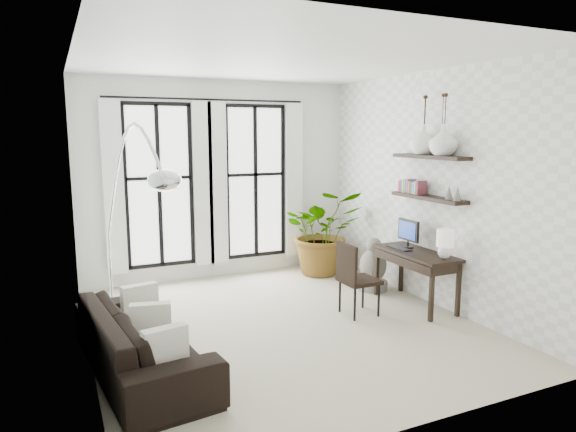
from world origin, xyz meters
TOP-DOWN VIEW (x-y plane):
  - floor at (0.00, 0.00)m, footprint 5.00×5.00m
  - ceiling at (0.00, 0.00)m, footprint 5.00×5.00m
  - wall_left at (-2.25, 0.00)m, footprint 0.00×5.00m
  - wall_right at (2.25, 0.00)m, footprint 0.00×5.00m
  - wall_back at (0.00, 2.50)m, footprint 4.50×0.00m
  - windows at (-0.20, 2.43)m, footprint 3.26×0.13m
  - wall_shelves at (2.11, -0.06)m, footprint 0.25×1.30m
  - sofa at (-1.80, -0.57)m, footprint 1.14×2.35m
  - throw_pillows at (-1.70, -0.57)m, footprint 0.40×1.52m
  - plant at (1.58, 1.88)m, footprint 1.57×1.45m
  - desk at (1.95, -0.15)m, footprint 0.55×1.29m
  - desk_chair at (0.98, -0.07)m, footprint 0.46×0.46m
  - arc_lamp at (-1.70, 0.32)m, footprint 0.75×2.05m
  - buddha at (1.83, 0.75)m, footprint 0.45×0.45m
  - vase_a at (2.11, -0.35)m, footprint 0.37×0.37m
  - vase_b at (2.11, 0.05)m, footprint 0.37×0.37m

SIDE VIEW (x-z plane):
  - floor at x=0.00m, z-range 0.00..0.00m
  - sofa at x=-1.80m, z-range 0.00..0.66m
  - buddha at x=1.83m, z-range -0.06..0.75m
  - throw_pillows at x=-1.70m, z-range 0.30..0.70m
  - desk_chair at x=0.98m, z-range 0.07..1.03m
  - desk at x=1.95m, z-range 0.14..1.29m
  - plant at x=1.58m, z-range 0.00..1.44m
  - windows at x=-0.20m, z-range 0.24..2.88m
  - wall_left at x=-2.25m, z-range -0.90..4.10m
  - wall_right at x=2.25m, z-range -0.90..4.10m
  - wall_back at x=0.00m, z-range -0.65..3.85m
  - wall_shelves at x=2.11m, z-range 1.43..2.03m
  - arc_lamp at x=-1.70m, z-range 0.69..3.17m
  - vase_a at x=2.11m, z-range 2.07..2.46m
  - vase_b at x=2.11m, z-range 2.07..2.46m
  - ceiling at x=0.00m, z-range 3.20..3.20m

